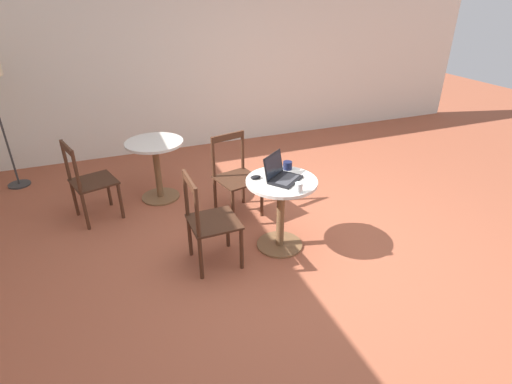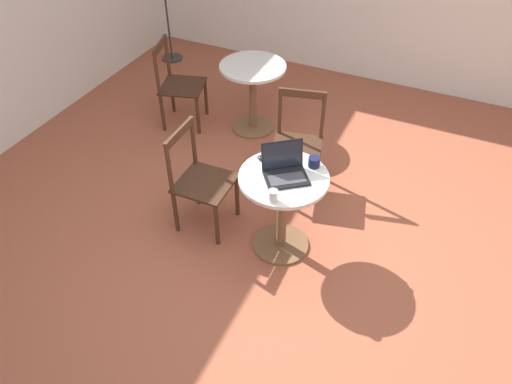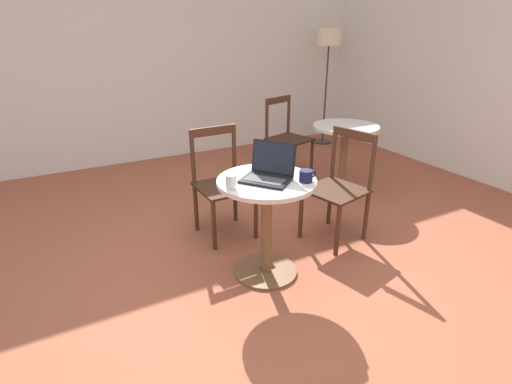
# 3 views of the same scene
# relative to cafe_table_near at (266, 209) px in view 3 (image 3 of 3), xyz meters

# --- Properties ---
(ground_plane) EXTENTS (16.00, 16.00, 0.00)m
(ground_plane) POSITION_rel_cafe_table_near_xyz_m (-0.16, -0.18, -0.51)
(ground_plane) COLOR #9E5138
(wall_back) EXTENTS (9.40, 0.06, 2.70)m
(wall_back) POSITION_rel_cafe_table_near_xyz_m (-0.16, 3.05, 0.84)
(wall_back) COLOR silver
(wall_back) RESTS_ON ground_plane
(cafe_table_near) EXTENTS (0.66, 0.66, 0.72)m
(cafe_table_near) POSITION_rel_cafe_table_near_xyz_m (0.00, 0.00, 0.00)
(cafe_table_near) COLOR brown
(cafe_table_near) RESTS_ON ground_plane
(cafe_table_mid) EXTENTS (0.66, 0.66, 0.72)m
(cafe_table_mid) POSITION_rel_cafe_table_near_xyz_m (1.45, 0.93, 0.00)
(cafe_table_mid) COLOR brown
(cafe_table_mid) RESTS_ON ground_plane
(chair_near_back) EXTENTS (0.44, 0.44, 0.90)m
(chair_near_back) POSITION_rel_cafe_table_near_xyz_m (-0.02, 0.71, -0.06)
(chair_near_back) COLOR #472819
(chair_near_back) RESTS_ON ground_plane
(chair_near_right) EXTENTS (0.51, 0.51, 0.90)m
(chair_near_right) POSITION_rel_cafe_table_near_xyz_m (0.78, 0.18, -0.06)
(chair_near_right) COLOR #472819
(chair_near_right) RESTS_ON ground_plane
(chair_mid_back) EXTENTS (0.53, 0.53, 0.90)m
(chair_mid_back) POSITION_rel_cafe_table_near_xyz_m (1.23, 1.68, -0.06)
(chair_mid_back) COLOR #472819
(chair_mid_back) RESTS_ON ground_plane
(floor_lamp) EXTENTS (0.34, 0.34, 1.61)m
(floor_lamp) POSITION_rel_cafe_table_near_xyz_m (2.46, 2.58, 0.90)
(floor_lamp) COLOR #333333
(floor_lamp) RESTS_ON ground_plane
(laptop) EXTENTS (0.39, 0.40, 0.23)m
(laptop) POSITION_rel_cafe_table_near_xyz_m (0.01, -0.00, 0.26)
(laptop) COLOR black
(laptop) RESTS_ON cafe_table_near
(mouse) EXTENTS (0.06, 0.10, 0.03)m
(mouse) POSITION_rel_cafe_table_near_xyz_m (0.11, 0.21, 0.23)
(mouse) COLOR black
(mouse) RESTS_ON cafe_table_near
(mug) EXTENTS (0.12, 0.09, 0.08)m
(mug) POSITION_rel_cafe_table_near_xyz_m (0.20, -0.15, 0.25)
(mug) COLOR #141938
(mug) RESTS_ON cafe_table_near
(drinking_glass) EXTENTS (0.07, 0.07, 0.09)m
(drinking_glass) POSITION_rel_cafe_table_near_xyz_m (-0.28, -0.03, 0.26)
(drinking_glass) COLOR silver
(drinking_glass) RESTS_ON cafe_table_near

